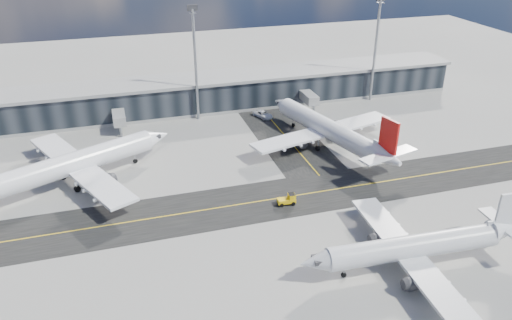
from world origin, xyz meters
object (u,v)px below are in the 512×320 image
object	(u,v)px
airliner_redtail	(329,130)
airliner_near	(416,246)
baggage_tug	(288,199)
airliner_af	(69,165)
service_van	(263,114)

from	to	relation	value
airliner_redtail	airliner_near	size ratio (longest dim) A/B	1.18
airliner_near	baggage_tug	bearing A→B (deg)	32.23
airliner_near	baggage_tug	xyz separation A→B (m)	(-12.43, 22.37, -2.54)
airliner_af	airliner_redtail	xyz separation A→B (m)	(56.08, 1.58, -0.10)
airliner_near	baggage_tug	distance (m)	25.72
baggage_tug	airliner_near	bearing A→B (deg)	32.36
airliner_af	baggage_tug	distance (m)	43.35
airliner_redtail	baggage_tug	xyz separation A→B (m)	(-17.40, -20.87, -3.25)
airliner_af	airliner_near	xyz separation A→B (m)	(51.11, -41.66, -0.81)
baggage_tug	service_van	xyz separation A→B (m)	(8.44, 42.48, -0.21)
airliner_near	airliner_redtail	bearing A→B (deg)	-3.39
airliner_near	service_van	world-z (taller)	airliner_near
airliner_near	service_van	size ratio (longest dim) A/B	6.09
airliner_near	airliner_af	bearing A→B (deg)	53.98
airliner_af	service_van	distance (m)	52.64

